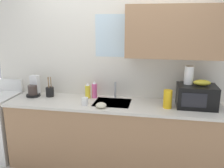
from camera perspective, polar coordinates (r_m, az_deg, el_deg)
The scene contains 13 objects.
kitchen_wall_assembly at distance 3.27m, azimuth 3.57°, elevation 4.83°, with size 3.49×0.42×2.50m.
counter_unit at distance 3.28m, azimuth 0.00°, elevation -11.81°, with size 2.72×0.63×0.90m.
sink_faucet at distance 3.30m, azimuth 0.84°, elevation -1.39°, with size 0.03×0.03×0.21m, color #B2B5BA.
microwave at distance 3.10m, azimuth 19.17°, elevation -2.71°, with size 0.46×0.35×0.27m.
banana_bunch at distance 3.07m, azimuth 20.35°, elevation 0.30°, with size 0.20×0.11×0.07m, color gold.
paper_towel_roll at distance 3.08m, azimuth 17.58°, elevation 2.00°, with size 0.11×0.11×0.22m, color white.
coffee_maker at distance 3.55m, azimuth -17.83°, elevation -1.01°, with size 0.19×0.21×0.28m.
dish_soap_bottle_pink at distance 3.30m, azimuth -4.14°, elevation -1.41°, with size 0.07×0.07×0.23m.
dish_soap_bottle_yellow at distance 3.31m, azimuth -5.70°, elevation -1.62°, with size 0.07×0.07×0.21m.
cereal_canister at distance 2.98m, azimuth 12.92°, elevation -3.45°, with size 0.10×0.10×0.22m, color gold.
mug_white at distance 3.04m, azimuth -6.38°, elevation -4.07°, with size 0.08×0.08×0.10m, color white.
utensil_crock at distance 3.47m, azimuth -14.35°, elevation -1.71°, with size 0.11×0.11×0.28m.
small_bowl at distance 2.93m, azimuth -2.58°, elevation -4.99°, with size 0.13×0.13×0.07m, color beige.
Camera 1 is at (0.55, -2.89, 1.90)m, focal length 39.01 mm.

